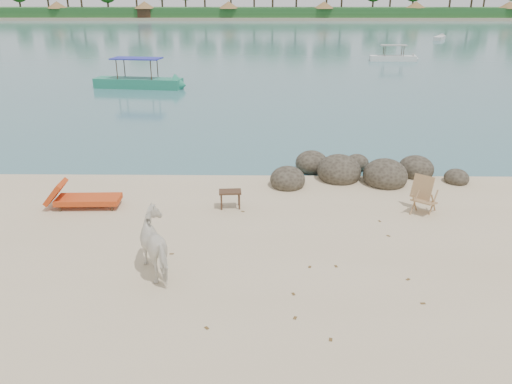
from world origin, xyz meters
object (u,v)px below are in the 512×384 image
(deck_chair, at_px, (425,197))
(cow, at_px, (159,245))
(boulders, at_px, (357,172))
(lounge_chair, at_px, (88,197))
(side_table, at_px, (230,200))
(boat_near, at_px, (137,63))

(deck_chair, bearing_deg, cow, -113.77)
(boulders, bearing_deg, deck_chair, -64.92)
(boulders, distance_m, lounge_chair, 8.35)
(boulders, distance_m, deck_chair, 3.11)
(cow, bearing_deg, side_table, -141.04)
(deck_chair, bearing_deg, side_table, -143.03)
(side_table, bearing_deg, deck_chair, -7.94)
(boulders, distance_m, side_table, 4.72)
(boulders, xyz_separation_m, side_table, (-3.98, -2.53, 0.03))
(cow, distance_m, deck_chair, 7.32)
(cow, bearing_deg, deck_chair, 175.08)
(side_table, relative_size, boat_near, 0.10)
(boulders, height_order, deck_chair, deck_chair)
(cow, height_order, boat_near, boat_near)
(lounge_chair, xyz_separation_m, deck_chair, (9.27, -0.26, 0.15))
(lounge_chair, xyz_separation_m, boat_near, (-3.37, 20.29, 1.24))
(side_table, height_order, boat_near, boat_near)
(lounge_chair, bearing_deg, deck_chair, -3.99)
(lounge_chair, bearing_deg, boat_near, 97.07)
(lounge_chair, distance_m, boat_near, 20.61)
(side_table, bearing_deg, cow, -114.81)
(side_table, xyz_separation_m, lounge_chair, (-3.97, -0.01, 0.08))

